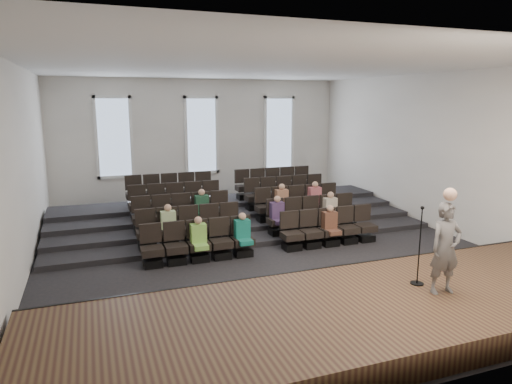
% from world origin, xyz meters
% --- Properties ---
extents(ground, '(14.00, 14.00, 0.00)m').
position_xyz_m(ground, '(0.00, 0.00, 0.00)').
color(ground, black).
rests_on(ground, ground).
extents(ceiling, '(12.00, 14.00, 0.02)m').
position_xyz_m(ceiling, '(0.00, 0.00, 5.01)').
color(ceiling, white).
rests_on(ceiling, ground).
extents(wall_back, '(12.00, 0.04, 5.00)m').
position_xyz_m(wall_back, '(0.00, 7.02, 2.50)').
color(wall_back, white).
rests_on(wall_back, ground).
extents(wall_front, '(12.00, 0.04, 5.00)m').
position_xyz_m(wall_front, '(0.00, -7.02, 2.50)').
color(wall_front, white).
rests_on(wall_front, ground).
extents(wall_left, '(0.04, 14.00, 5.00)m').
position_xyz_m(wall_left, '(-6.02, 0.00, 2.50)').
color(wall_left, white).
rests_on(wall_left, ground).
extents(wall_right, '(0.04, 14.00, 5.00)m').
position_xyz_m(wall_right, '(6.02, 0.00, 2.50)').
color(wall_right, white).
rests_on(wall_right, ground).
extents(stage, '(11.80, 3.60, 0.50)m').
position_xyz_m(stage, '(0.00, -5.10, 0.25)').
color(stage, '#4F3B22').
rests_on(stage, ground).
extents(stage_lip, '(11.80, 0.06, 0.52)m').
position_xyz_m(stage_lip, '(0.00, -3.33, 0.25)').
color(stage_lip, black).
rests_on(stage_lip, ground).
extents(risers, '(11.80, 4.80, 0.60)m').
position_xyz_m(risers, '(0.00, 3.17, 0.20)').
color(risers, black).
rests_on(risers, ground).
extents(seating_rows, '(6.80, 4.70, 1.67)m').
position_xyz_m(seating_rows, '(-0.00, 1.54, 0.68)').
color(seating_rows, black).
rests_on(seating_rows, ground).
extents(windows, '(8.44, 0.10, 3.24)m').
position_xyz_m(windows, '(0.00, 6.95, 2.70)').
color(windows, white).
rests_on(windows, wall_back).
extents(audience, '(5.45, 2.64, 1.10)m').
position_xyz_m(audience, '(0.28, 0.45, 0.83)').
color(audience, '#82C14D').
rests_on(audience, seating_rows).
extents(speaker, '(0.67, 0.47, 1.77)m').
position_xyz_m(speaker, '(1.75, -5.27, 1.38)').
color(speaker, '#5B5856').
rests_on(speaker, stage).
extents(mic_stand, '(0.27, 0.27, 1.61)m').
position_xyz_m(mic_stand, '(1.57, -4.77, 0.98)').
color(mic_stand, black).
rests_on(mic_stand, stage).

